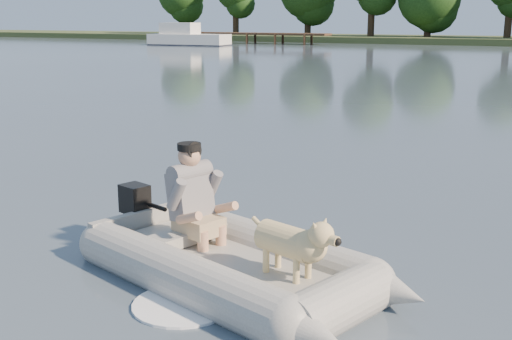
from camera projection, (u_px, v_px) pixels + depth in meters
The scene contains 7 objects.
water at pixel (142, 265), 6.77m from camera, with size 160.00×160.00×0.00m, color slate.
dock at pixel (242, 38), 63.18m from camera, with size 18.00×2.00×1.04m, color #4C331E, non-canonical shape.
dinghy at pixel (234, 224), 6.24m from camera, with size 4.81×3.70×1.38m, color gray, non-canonical shape.
man at pixel (192, 192), 6.70m from camera, with size 0.72×0.62×1.07m, color slate, non-canonical shape.
dog at pixel (287, 246), 5.85m from camera, with size 0.93×0.33×0.62m, color #D5B37B, non-canonical shape.
outboard_motor at pixel (136, 216), 7.43m from camera, with size 0.41×0.29×0.78m, color black, non-canonical shape.
cabin_cruiser at pixel (189, 34), 58.32m from camera, with size 7.76×2.77×2.40m, color white, non-canonical shape.
Camera 1 is at (3.90, -5.15, 2.56)m, focal length 45.00 mm.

